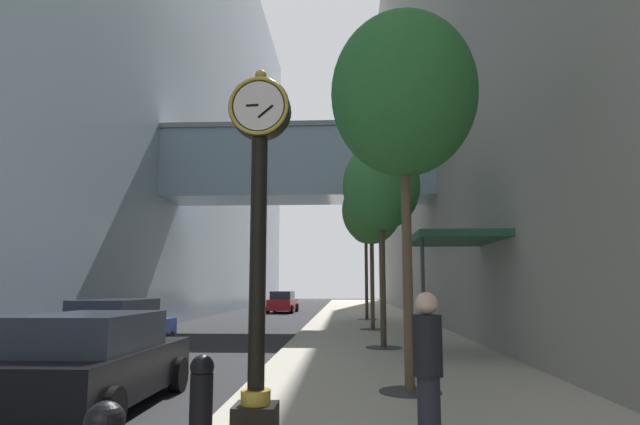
{
  "coord_description": "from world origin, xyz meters",
  "views": [
    {
      "loc": [
        1.96,
        -1.03,
        2.0
      ],
      "look_at": [
        0.93,
        19.54,
        4.83
      ],
      "focal_mm": 29.91,
      "sensor_mm": 36.0,
      "label": 1
    }
  ],
  "objects_px": {
    "car_red_near": "(283,302)",
    "car_black_far": "(95,362)",
    "car_blue_mid": "(117,330)",
    "bollard_second": "(201,406)",
    "street_tree_mid_far": "(371,211)",
    "street_clock": "(258,225)",
    "street_tree_near": "(404,95)",
    "street_tree_mid_near": "(381,187)",
    "street_tree_far": "(366,226)",
    "pedestrian_walking": "(428,366)"
  },
  "relations": [
    {
      "from": "car_red_near",
      "to": "car_black_far",
      "type": "height_order",
      "value": "car_red_near"
    },
    {
      "from": "pedestrian_walking",
      "to": "car_red_near",
      "type": "xyz_separation_m",
      "value": [
        -5.69,
        33.76,
        -0.32
      ]
    },
    {
      "from": "street_tree_mid_near",
      "to": "car_blue_mid",
      "type": "distance_m",
      "value": 8.77
    },
    {
      "from": "bollard_second",
      "to": "pedestrian_walking",
      "type": "height_order",
      "value": "pedestrian_walking"
    },
    {
      "from": "car_blue_mid",
      "to": "car_black_far",
      "type": "height_order",
      "value": "car_blue_mid"
    },
    {
      "from": "street_tree_mid_near",
      "to": "street_tree_mid_far",
      "type": "xyz_separation_m",
      "value": [
        -0.0,
        6.75,
        0.19
      ]
    },
    {
      "from": "street_tree_far",
      "to": "car_blue_mid",
      "type": "relative_size",
      "value": 1.39
    },
    {
      "from": "bollard_second",
      "to": "car_black_far",
      "type": "xyz_separation_m",
      "value": [
        -2.56,
        2.94,
        0.03
      ]
    },
    {
      "from": "car_blue_mid",
      "to": "car_black_far",
      "type": "distance_m",
      "value": 6.26
    },
    {
      "from": "street_tree_mid_near",
      "to": "car_blue_mid",
      "type": "height_order",
      "value": "street_tree_mid_near"
    },
    {
      "from": "street_tree_mid_near",
      "to": "street_tree_mid_far",
      "type": "relative_size",
      "value": 0.96
    },
    {
      "from": "street_tree_near",
      "to": "car_black_far",
      "type": "distance_m",
      "value": 7.18
    },
    {
      "from": "street_tree_near",
      "to": "car_black_far",
      "type": "xyz_separation_m",
      "value": [
        -5.22,
        -1.01,
        -4.82
      ]
    },
    {
      "from": "street_clock",
      "to": "bollard_second",
      "type": "relative_size",
      "value": 4.32
    },
    {
      "from": "car_blue_mid",
      "to": "bollard_second",
      "type": "bearing_deg",
      "value": -61.59
    },
    {
      "from": "bollard_second",
      "to": "pedestrian_walking",
      "type": "distance_m",
      "value": 2.54
    },
    {
      "from": "bollard_second",
      "to": "car_blue_mid",
      "type": "distance_m",
      "value": 10.01
    },
    {
      "from": "street_tree_near",
      "to": "street_tree_mid_far",
      "type": "height_order",
      "value": "street_tree_near"
    },
    {
      "from": "pedestrian_walking",
      "to": "bollard_second",
      "type": "bearing_deg",
      "value": -169.12
    },
    {
      "from": "street_tree_mid_near",
      "to": "car_blue_mid",
      "type": "bearing_deg",
      "value": -165.58
    },
    {
      "from": "car_black_far",
      "to": "street_tree_mid_far",
      "type": "bearing_deg",
      "value": 70.23
    },
    {
      "from": "street_tree_mid_far",
      "to": "car_blue_mid",
      "type": "xyz_separation_m",
      "value": [
        -7.42,
        -8.66,
        -4.47
      ]
    },
    {
      "from": "street_tree_mid_far",
      "to": "pedestrian_walking",
      "type": "relative_size",
      "value": 3.71
    },
    {
      "from": "street_clock",
      "to": "street_tree_near",
      "type": "relative_size",
      "value": 0.69
    },
    {
      "from": "street_tree_near",
      "to": "car_blue_mid",
      "type": "distance_m",
      "value": 10.08
    },
    {
      "from": "pedestrian_walking",
      "to": "car_blue_mid",
      "type": "bearing_deg",
      "value": 130.98
    },
    {
      "from": "street_tree_mid_far",
      "to": "street_tree_far",
      "type": "bearing_deg",
      "value": 90.0
    },
    {
      "from": "street_tree_mid_near",
      "to": "street_tree_mid_far",
      "type": "height_order",
      "value": "street_tree_mid_far"
    },
    {
      "from": "street_tree_near",
      "to": "car_red_near",
      "type": "distance_m",
      "value": 31.21
    },
    {
      "from": "street_tree_near",
      "to": "street_tree_mid_near",
      "type": "height_order",
      "value": "street_tree_near"
    },
    {
      "from": "street_tree_mid_far",
      "to": "car_red_near",
      "type": "bearing_deg",
      "value": 109.33
    },
    {
      "from": "bollard_second",
      "to": "street_tree_near",
      "type": "bearing_deg",
      "value": 56.1
    },
    {
      "from": "street_tree_mid_near",
      "to": "street_tree_mid_far",
      "type": "distance_m",
      "value": 6.76
    },
    {
      "from": "street_tree_mid_far",
      "to": "car_black_far",
      "type": "relative_size",
      "value": 1.54
    },
    {
      "from": "street_clock",
      "to": "street_tree_near",
      "type": "height_order",
      "value": "street_tree_near"
    },
    {
      "from": "bollard_second",
      "to": "car_blue_mid",
      "type": "relative_size",
      "value": 0.25
    },
    {
      "from": "bollard_second",
      "to": "street_tree_mid_near",
      "type": "xyz_separation_m",
      "value": [
        2.66,
        10.71,
        4.34
      ]
    },
    {
      "from": "bollard_second",
      "to": "street_tree_mid_far",
      "type": "height_order",
      "value": "street_tree_mid_far"
    },
    {
      "from": "car_blue_mid",
      "to": "street_tree_mid_far",
      "type": "bearing_deg",
      "value": 49.41
    },
    {
      "from": "car_black_far",
      "to": "car_blue_mid",
      "type": "bearing_deg",
      "value": 110.59
    },
    {
      "from": "pedestrian_walking",
      "to": "car_blue_mid",
      "type": "xyz_separation_m",
      "value": [
        -7.23,
        8.33,
        -0.3
      ]
    },
    {
      "from": "street_tree_near",
      "to": "street_tree_mid_near",
      "type": "bearing_deg",
      "value": 90.0
    },
    {
      "from": "street_tree_mid_near",
      "to": "street_tree_mid_far",
      "type": "bearing_deg",
      "value": 90.0
    },
    {
      "from": "street_tree_far",
      "to": "car_black_far",
      "type": "bearing_deg",
      "value": -103.78
    },
    {
      "from": "street_tree_mid_near",
      "to": "car_red_near",
      "type": "xyz_separation_m",
      "value": [
        -5.88,
        23.52,
        -4.3
      ]
    },
    {
      "from": "car_red_near",
      "to": "car_black_far",
      "type": "distance_m",
      "value": 31.3
    },
    {
      "from": "street_tree_mid_near",
      "to": "bollard_second",
      "type": "bearing_deg",
      "value": -103.94
    },
    {
      "from": "street_tree_far",
      "to": "car_black_far",
      "type": "xyz_separation_m",
      "value": [
        -5.22,
        -21.27,
        -4.59
      ]
    },
    {
      "from": "pedestrian_walking",
      "to": "car_blue_mid",
      "type": "height_order",
      "value": "pedestrian_walking"
    },
    {
      "from": "street_tree_near",
      "to": "pedestrian_walking",
      "type": "height_order",
      "value": "street_tree_near"
    }
  ]
}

